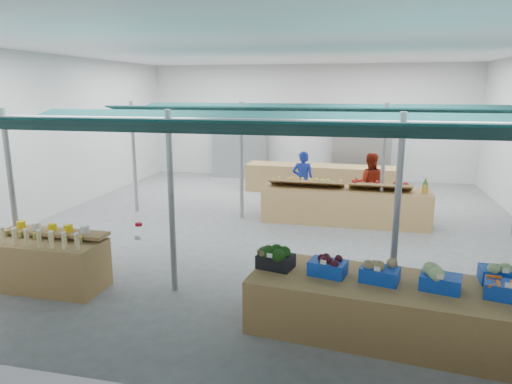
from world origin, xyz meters
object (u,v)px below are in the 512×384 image
at_px(bottle_shelf, 50,262).
at_px(vendor_right, 369,183).
at_px(fruit_counter, 345,206).
at_px(vendor_left, 303,180).
at_px(veg_counter, 394,310).

distance_m(bottle_shelf, vendor_right, 8.12).
height_order(bottle_shelf, vendor_right, vendor_right).
bearing_deg(fruit_counter, vendor_right, 62.00).
bearing_deg(vendor_left, veg_counter, 108.25).
xyz_separation_m(bottle_shelf, vendor_left, (3.52, 6.13, 0.37)).
height_order(vendor_left, vendor_right, same).
xyz_separation_m(veg_counter, vendor_left, (-2.06, 6.47, 0.44)).
relative_size(vendor_left, vendor_right, 1.00).
bearing_deg(fruit_counter, vendor_left, 138.10).
relative_size(fruit_counter, vendor_left, 2.50).
bearing_deg(veg_counter, fruit_counter, 105.68).
height_order(veg_counter, fruit_counter, fruit_counter).
distance_m(bottle_shelf, fruit_counter, 6.90).
bearing_deg(bottle_shelf, vendor_left, 60.48).
xyz_separation_m(bottle_shelf, vendor_right, (5.32, 6.13, 0.37)).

